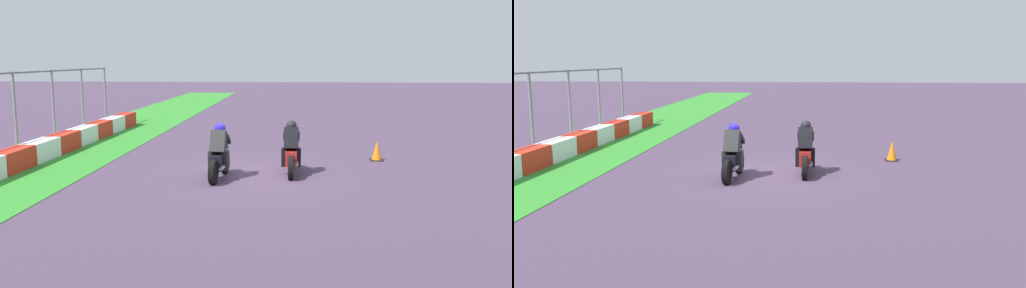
{
  "view_description": "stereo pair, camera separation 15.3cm",
  "coord_description": "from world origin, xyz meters",
  "views": [
    {
      "loc": [
        -14.48,
        -1.05,
        3.2
      ],
      "look_at": [
        -0.13,
        0.02,
        0.9
      ],
      "focal_mm": 37.48,
      "sensor_mm": 36.0,
      "label": 1
    },
    {
      "loc": [
        -14.47,
        -1.2,
        3.2
      ],
      "look_at": [
        -0.13,
        0.02,
        0.9
      ],
      "focal_mm": 37.48,
      "sensor_mm": 36.0,
      "label": 2
    }
  ],
  "objects": [
    {
      "name": "traffic_cone",
      "position": [
        2.47,
        -3.64,
        0.3
      ],
      "size": [
        0.4,
        0.4,
        0.63
      ],
      "color": "black",
      "rests_on": "ground_plane"
    },
    {
      "name": "grass_verge",
      "position": [
        0.0,
        6.87,
        0.01
      ],
      "size": [
        72.0,
        4.34,
        0.02
      ],
      "primitive_type": "cube",
      "color": "#318C2C",
      "rests_on": "ground_plane"
    },
    {
      "name": "track_barrier",
      "position": [
        0.0,
        7.04,
        0.32
      ],
      "size": [
        21.97,
        0.6,
        0.64
      ],
      "color": "red",
      "rests_on": "ground_plane"
    },
    {
      "name": "rider_lane_a",
      "position": [
        0.23,
        -0.94,
        0.62
      ],
      "size": [
        2.04,
        0.54,
        1.51
      ],
      "rotation": [
        0.0,
        0.0,
        -0.0
      ],
      "color": "black",
      "rests_on": "ground_plane"
    },
    {
      "name": "ground_plane",
      "position": [
        0.0,
        0.0,
        0.0
      ],
      "size": [
        120.0,
        120.0,
        0.0
      ],
      "primitive_type": "plane",
      "color": "#4A3850"
    },
    {
      "name": "rider_lane_b",
      "position": [
        -0.49,
        0.98,
        0.62
      ],
      "size": [
        2.04,
        0.56,
        1.51
      ],
      "rotation": [
        0.0,
        0.0,
        -0.09
      ],
      "color": "black",
      "rests_on": "ground_plane"
    }
  ]
}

